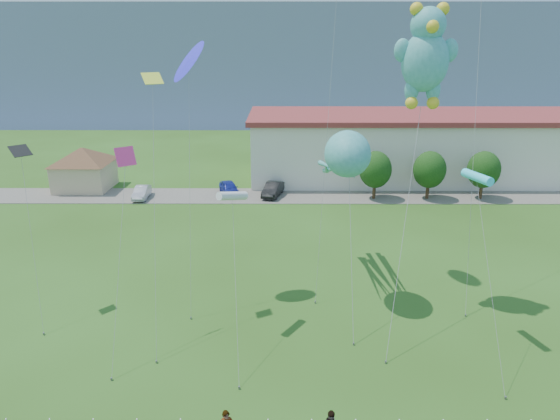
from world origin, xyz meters
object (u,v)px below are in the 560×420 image
(warehouse, at_px, (486,145))
(parked_car_silver, at_px, (142,192))
(octopus_kite, at_px, (345,161))
(parked_car_blue, at_px, (229,188))
(pavilion, at_px, (83,164))
(parked_car_black, at_px, (273,189))
(teddy_bear_kite, at_px, (426,54))

(warehouse, height_order, parked_car_silver, warehouse)
(parked_car_silver, bearing_deg, octopus_kite, -49.46)
(parked_car_silver, relative_size, parked_car_blue, 0.93)
(pavilion, height_order, parked_car_silver, pavilion)
(octopus_kite, bearing_deg, parked_car_black, 102.82)
(teddy_bear_kite, bearing_deg, warehouse, 61.32)
(octopus_kite, bearing_deg, parked_car_silver, 132.60)
(pavilion, height_order, parked_car_black, pavilion)
(parked_car_blue, height_order, octopus_kite, octopus_kite)
(parked_car_blue, bearing_deg, parked_car_silver, 170.58)
(warehouse, relative_size, parked_car_black, 13.06)
(warehouse, relative_size, parked_car_silver, 14.90)
(pavilion, bearing_deg, parked_car_silver, -27.07)
(warehouse, relative_size, teddy_bear_kite, 3.21)
(parked_car_blue, bearing_deg, octopus_kite, -84.80)
(pavilion, bearing_deg, parked_car_black, -7.66)
(parked_car_black, distance_m, teddy_bear_kite, 29.59)
(pavilion, xyz_separation_m, teddy_bear_kite, (32.25, -26.45, 13.12))
(parked_car_black, bearing_deg, teddy_bear_kite, -53.73)
(parked_car_blue, bearing_deg, teddy_bear_kite, -77.03)
(warehouse, distance_m, parked_car_silver, 43.49)
(pavilion, bearing_deg, octopus_kite, -42.78)
(warehouse, bearing_deg, parked_car_silver, -166.68)
(parked_car_black, distance_m, octopus_kite, 24.76)
(parked_car_silver, xyz_separation_m, parked_car_blue, (9.74, 1.56, 0.07))
(parked_car_silver, xyz_separation_m, teddy_bear_kite, (24.44, -22.46, 15.41))
(octopus_kite, bearing_deg, pavilion, 137.22)
(pavilion, height_order, octopus_kite, octopus_kite)
(parked_car_silver, height_order, parked_car_blue, parked_car_blue)
(warehouse, xyz_separation_m, octopus_kite, (-22.24, -31.69, 5.28))
(octopus_kite, bearing_deg, warehouse, 54.93)
(pavilion, height_order, parked_car_blue, pavilion)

